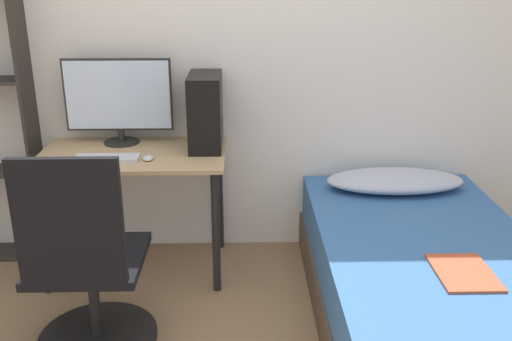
% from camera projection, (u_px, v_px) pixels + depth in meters
% --- Properties ---
extents(wall_back, '(8.00, 0.05, 2.50)m').
position_uv_depth(wall_back, '(225.00, 48.00, 3.31)').
color(wall_back, silver).
rests_on(wall_back, ground_plane).
extents(desk, '(1.03, 0.62, 0.72)m').
position_uv_depth(desk, '(134.00, 172.00, 3.20)').
color(desk, tan).
rests_on(desk, ground_plane).
extents(office_chair, '(0.56, 0.56, 1.00)m').
position_uv_depth(office_chair, '(87.00, 279.00, 2.56)').
color(office_chair, black).
rests_on(office_chair, ground_plane).
extents(bed, '(1.05, 1.88, 0.47)m').
position_uv_depth(bed, '(425.00, 286.00, 2.77)').
color(bed, '#4C3D2D').
rests_on(bed, ground_plane).
extents(pillow, '(0.79, 0.36, 0.11)m').
position_uv_depth(pillow, '(395.00, 181.00, 3.31)').
color(pillow, '#B2B7C6').
rests_on(pillow, bed).
extents(magazine, '(0.24, 0.32, 0.01)m').
position_uv_depth(magazine, '(464.00, 272.00, 2.42)').
color(magazine, '#B24C2D').
rests_on(magazine, bed).
extents(monitor, '(0.62, 0.21, 0.49)m').
position_uv_depth(monitor, '(118.00, 99.00, 3.25)').
color(monitor, black).
rests_on(monitor, desk).
extents(keyboard, '(0.34, 0.12, 0.02)m').
position_uv_depth(keyboard, '(107.00, 158.00, 3.04)').
color(keyboard, silver).
rests_on(keyboard, desk).
extents(pc_tower, '(0.18, 0.37, 0.42)m').
position_uv_depth(pc_tower, '(206.00, 111.00, 3.20)').
color(pc_tower, black).
rests_on(pc_tower, desk).
extents(mouse, '(0.06, 0.09, 0.02)m').
position_uv_depth(mouse, '(148.00, 158.00, 3.05)').
color(mouse, silver).
rests_on(mouse, desk).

